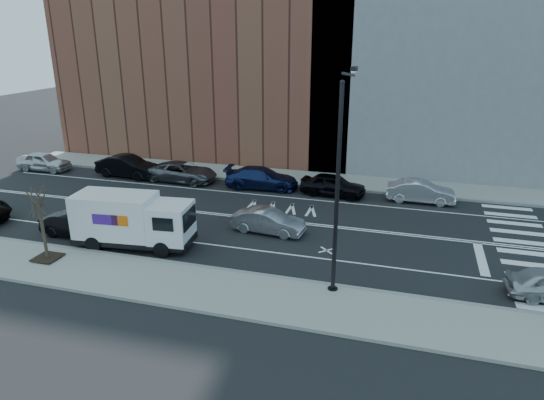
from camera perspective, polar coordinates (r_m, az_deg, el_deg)
The scene contains 19 objects.
ground at distance 29.77m, azimuth -3.85°, elevation -1.96°, with size 120.00×120.00×0.00m, color black.
sidewalk_near at distance 22.47m, azimuth -11.64°, elevation -9.60°, with size 44.00×3.60×0.15m, color gray.
sidewalk_far at distance 37.68m, azimuth 0.71°, elevation 2.82°, with size 44.00×3.60×0.15m, color gray.
curb_near at distance 23.87m, azimuth -9.65°, elevation -7.62°, with size 44.00×0.25×0.17m, color gray.
curb_far at distance 36.02m, azimuth -0.06°, elevation 2.05°, with size 44.00×0.25×0.17m, color gray.
crosswalk at distance 28.85m, azimuth 27.69°, elevation -4.97°, with size 3.00×14.00×0.01m, color white, non-canonical shape.
road_markings at distance 29.77m, azimuth -3.85°, elevation -1.95°, with size 40.00×8.60×0.01m, color white, non-canonical shape.
bldg_brick at distance 45.21m, azimuth -7.15°, elevation 19.47°, with size 26.00×10.00×22.00m, color brown.
streetlight at distance 20.11m, azimuth 7.95°, elevation 2.64°, with size 0.44×4.02×9.34m.
street_tree at distance 25.99m, azimuth -25.28°, elevation -3.68°, with size 1.20×1.20×3.75m.
fedex_van at distance 26.20m, azimuth -16.12°, elevation -2.26°, with size 6.40×2.75×2.84m.
far_parked_a at distance 43.51m, azimuth -25.25°, elevation 4.13°, with size 1.76×4.37×1.49m, color silver.
far_parked_b at distance 39.22m, azimuth -16.58°, elevation 3.81°, with size 1.75×5.02×1.65m, color black.
far_parked_c at distance 37.10m, azimuth -10.48°, elevation 3.27°, with size 2.41×5.23×1.45m, color #55575E.
far_parked_d at distance 34.85m, azimuth -1.22°, elevation 2.61°, with size 2.13×5.24×1.52m, color #16214E.
far_parked_e at distance 33.52m, azimuth 7.20°, elevation 1.78°, with size 1.80×4.47×1.52m, color black.
far_parked_f at distance 33.48m, azimuth 17.10°, elevation 0.96°, with size 1.53×4.40×1.45m, color silver.
driving_sedan at distance 27.19m, azimuth -0.43°, elevation -2.50°, with size 1.43×4.10×1.35m, color #9A9A9E.
near_parked_rear_a at distance 28.70m, azimuth -21.92°, elevation -2.75°, with size 1.45×4.15×1.37m, color black.
Camera 1 is at (9.68, -26.00, 10.80)m, focal length 32.00 mm.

